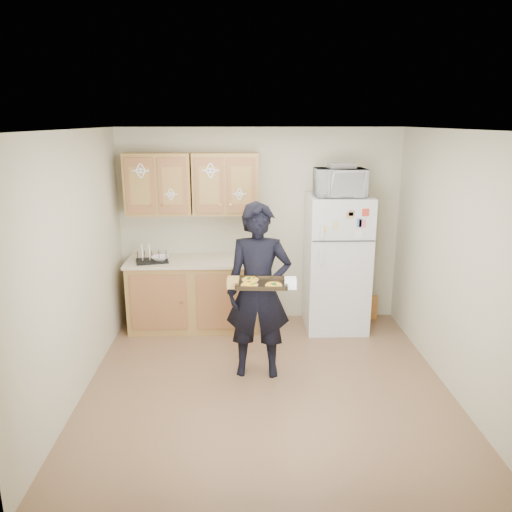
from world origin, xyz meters
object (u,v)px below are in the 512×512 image
object	(u,v)px
refrigerator	(337,263)
dish_rack	(152,256)
baking_tray	(262,284)
person	(259,291)
microwave	(340,182)

from	to	relation	value
refrigerator	dish_rack	bearing A→B (deg)	-179.13
refrigerator	baking_tray	xyz separation A→B (m)	(-1.00, -1.49, 0.24)
refrigerator	dish_rack	world-z (taller)	refrigerator
person	baking_tray	bearing A→B (deg)	-82.92
person	dish_rack	distance (m)	1.72
dish_rack	baking_tray	bearing A→B (deg)	-48.48
microwave	dish_rack	xyz separation A→B (m)	(-2.28, 0.02, -0.89)
baking_tray	person	bearing A→B (deg)	97.08
baking_tray	microwave	world-z (taller)	microwave
microwave	refrigerator	bearing A→B (deg)	73.93
baking_tray	microwave	size ratio (longest dim) A/B	0.81
refrigerator	microwave	xyz separation A→B (m)	(-0.01, -0.05, 1.01)
microwave	dish_rack	world-z (taller)	microwave
refrigerator	person	size ratio (longest dim) A/B	0.94
refrigerator	baking_tray	world-z (taller)	refrigerator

